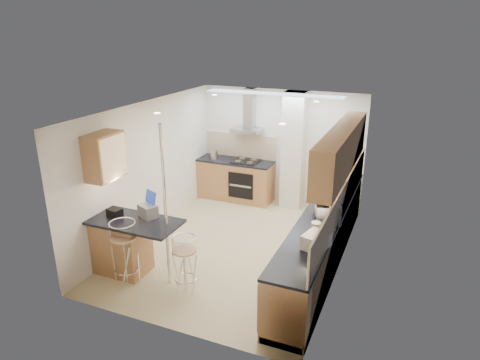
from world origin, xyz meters
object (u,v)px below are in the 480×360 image
at_px(laptop, 148,211).
at_px(bar_stool_near, 125,253).
at_px(bar_stool_end, 185,264).
at_px(microwave, 327,211).
at_px(bread_bin, 316,241).

xyz_separation_m(laptop, bar_stool_near, (-0.14, -0.47, -0.52)).
xyz_separation_m(laptop, bar_stool_end, (0.80, -0.31, -0.59)).
height_order(microwave, bar_stool_near, microwave).
bearing_deg(bread_bin, bar_stool_near, -154.65).
bearing_deg(laptop, bread_bin, 26.39).
relative_size(laptop, bar_stool_end, 0.32).
xyz_separation_m(microwave, bar_stool_end, (-1.78, -1.32, -0.62)).
xyz_separation_m(microwave, laptop, (-2.58, -1.01, -0.04)).
relative_size(bar_stool_near, bread_bin, 2.74).
distance_m(laptop, bread_bin, 2.63).
distance_m(laptop, bar_stool_end, 1.04).
bearing_deg(microwave, laptop, 92.51).
distance_m(bar_stool_near, bar_stool_end, 0.96).
bearing_deg(bar_stool_end, bread_bin, -29.49).
bearing_deg(bar_stool_end, laptop, 117.38).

